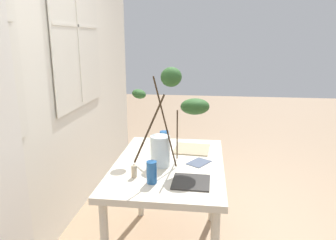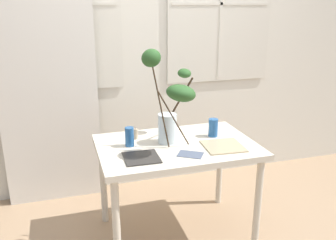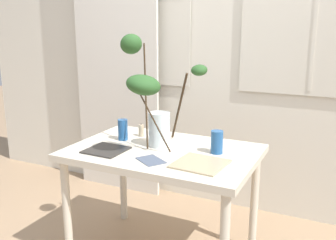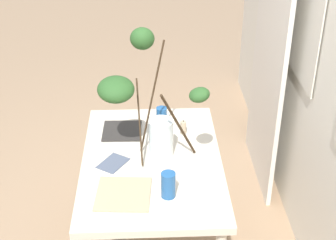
{
  "view_description": "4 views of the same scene",
  "coord_description": "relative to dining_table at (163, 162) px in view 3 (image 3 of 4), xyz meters",
  "views": [
    {
      "loc": [
        -2.12,
        -0.26,
        1.61
      ],
      "look_at": [
        -0.08,
        -0.0,
        1.09
      ],
      "focal_mm": 34.14,
      "sensor_mm": 36.0,
      "label": 1
    },
    {
      "loc": [
        -0.78,
        -2.34,
        1.72
      ],
      "look_at": [
        -0.05,
        0.04,
        0.92
      ],
      "focal_mm": 38.96,
      "sensor_mm": 36.0,
      "label": 2
    },
    {
      "loc": [
        1.01,
        -2.01,
        1.49
      ],
      "look_at": [
        0.01,
        0.04,
        0.93
      ],
      "focal_mm": 40.85,
      "sensor_mm": 36.0,
      "label": 3
    },
    {
      "loc": [
        2.32,
        -0.01,
        2.37
      ],
      "look_at": [
        -0.03,
        0.09,
        0.98
      ],
      "focal_mm": 54.52,
      "sensor_mm": 36.0,
      "label": 4
    }
  ],
  "objects": [
    {
      "name": "back_wall_with_windows",
      "position": [
        0.0,
        0.99,
        0.75
      ],
      "size": [
        4.89,
        0.14,
        2.8
      ],
      "color": "silver",
      "rests_on": "ground"
    },
    {
      "name": "curtain_sheer_side",
      "position": [
        -0.87,
        0.83,
        0.57
      ],
      "size": [
        0.83,
        0.03,
        2.46
      ],
      "primitive_type": "cube",
      "color": "silver",
      "rests_on": "ground"
    },
    {
      "name": "dining_table",
      "position": [
        0.0,
        0.0,
        0.0
      ],
      "size": [
        1.14,
        0.77,
        0.75
      ],
      "color": "beige",
      "rests_on": "ground"
    },
    {
      "name": "vase_with_branches",
      "position": [
        -0.06,
        -0.03,
        0.4
      ],
      "size": [
        0.5,
        0.6,
        0.72
      ],
      "color": "silver",
      "rests_on": "dining_table"
    },
    {
      "name": "drinking_glass_blue_left",
      "position": [
        -0.33,
        0.07,
        0.15
      ],
      "size": [
        0.06,
        0.06,
        0.14
      ],
      "primitive_type": "cylinder",
      "color": "#235693",
      "rests_on": "dining_table"
    },
    {
      "name": "drinking_glass_blue_right",
      "position": [
        0.32,
        0.08,
        0.15
      ],
      "size": [
        0.07,
        0.07,
        0.14
      ],
      "primitive_type": "cylinder",
      "color": "#235693",
      "rests_on": "dining_table"
    },
    {
      "name": "plate_square_left",
      "position": [
        -0.3,
        -0.17,
        0.09
      ],
      "size": [
        0.24,
        0.24,
        0.01
      ],
      "primitive_type": "cube",
      "rotation": [
        0.0,
        0.0,
        -0.02
      ],
      "color": "#2D2B28",
      "rests_on": "dining_table"
    },
    {
      "name": "plate_square_right",
      "position": [
        0.3,
        -0.15,
        0.09
      ],
      "size": [
        0.29,
        0.29,
        0.01
      ],
      "primitive_type": "cube",
      "rotation": [
        0.0,
        0.0,
        -0.07
      ],
      "color": "tan",
      "rests_on": "dining_table"
    },
    {
      "name": "napkin_folded",
      "position": [
        0.03,
        -0.21,
        0.09
      ],
      "size": [
        0.2,
        0.19,
        0.0
      ],
      "primitive_type": "cube",
      "rotation": [
        0.0,
        0.0,
        -0.58
      ],
      "color": "#4C566B",
      "rests_on": "dining_table"
    },
    {
      "name": "pillar_candle",
      "position": [
        -0.27,
        0.19,
        0.12
      ],
      "size": [
        0.04,
        0.04,
        0.09
      ],
      "color": "tan",
      "rests_on": "dining_table"
    }
  ]
}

